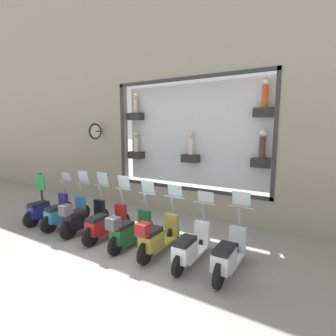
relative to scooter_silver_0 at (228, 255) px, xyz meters
name	(u,v)px	position (x,y,z in m)	size (l,w,h in m)	color
ground_plane	(123,252)	(-0.36, 2.57, -0.44)	(120.00, 120.00, 0.00)	gray
building_facade	(190,72)	(3.24, 2.57, 4.51)	(1.25, 36.00, 9.67)	gray
scooter_silver_0	(228,255)	(0.00, 0.00, 0.00)	(1.81, 0.61, 1.63)	black
scooter_white_1	(190,247)	(-0.01, 0.88, -0.03)	(1.79, 0.60, 1.52)	black
scooter_olive_2	(157,237)	(-0.06, 1.75, 0.04)	(1.80, 0.60, 1.60)	black
scooter_green_3	(128,230)	(-0.07, 2.63, 0.02)	(1.80, 0.61, 1.62)	black
scooter_red_4	(105,224)	(0.00, 3.50, 0.00)	(1.81, 0.60, 1.68)	black
scooter_black_5	(82,217)	(-0.05, 4.38, 0.05)	(1.81, 0.61, 1.71)	black
scooter_teal_6	(64,213)	(0.00, 5.26, 0.00)	(1.81, 0.61, 1.68)	black
scooter_navy_7	(47,209)	(0.00, 6.13, -0.01)	(1.80, 0.61, 1.55)	black
shop_sign_post	(41,193)	(0.33, 6.89, 0.37)	(0.36, 0.45, 1.53)	#232326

